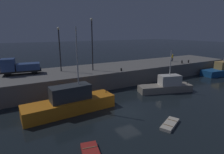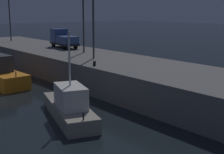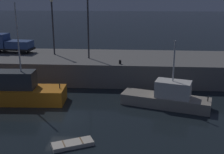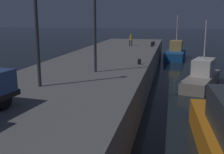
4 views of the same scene
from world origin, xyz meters
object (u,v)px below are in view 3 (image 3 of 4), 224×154
dinghy_orange_near (73,144)px  lamp_post_central (88,18)px  lamp_post_east (53,22)px  utility_truck (11,44)px  fishing_boat_orange (168,97)px  bollard_central (120,62)px  fishing_boat_blue (12,91)px

dinghy_orange_near → lamp_post_central: (-1.29, 16.59, 7.63)m
dinghy_orange_near → lamp_post_east: (-6.24, 18.59, 6.89)m
utility_truck → fishing_boat_orange: bearing=-29.2°
utility_truck → bollard_central: (15.26, -5.49, -1.00)m
fishing_boat_orange → bollard_central: bearing=130.2°
fishing_boat_orange → bollard_central: fishing_boat_orange is taller
fishing_boat_blue → fishing_boat_orange: bearing=-0.2°
utility_truck → fishing_boat_blue: bearing=-67.5°
utility_truck → lamp_post_central: bearing=-13.6°
fishing_boat_blue → lamp_post_east: (1.60, 10.48, 5.87)m
dinghy_orange_near → utility_truck: 23.31m
lamp_post_east → utility_truck: (-6.25, 0.71, -3.05)m
fishing_boat_orange → lamp_post_central: 14.13m
lamp_post_central → utility_truck: (-11.20, 2.71, -3.78)m
dinghy_orange_near → bollard_central: 14.38m
fishing_boat_blue → lamp_post_east: bearing=81.3°
lamp_post_central → utility_truck: 12.13m
bollard_central → lamp_post_east: bearing=152.1°
dinghy_orange_near → bollard_central: bearing=78.7°
lamp_post_east → fishing_boat_blue: bearing=-98.7°
utility_truck → bollard_central: size_ratio=13.03×
fishing_boat_blue → fishing_boat_orange: 15.50m
bollard_central → fishing_boat_orange: bearing=-49.8°
lamp_post_central → fishing_boat_blue: bearing=-127.7°
fishing_boat_blue → lamp_post_central: (6.55, 8.48, 6.60)m
dinghy_orange_near → lamp_post_central: bearing=94.5°
lamp_post_east → bollard_central: 10.97m
dinghy_orange_near → bollard_central: size_ratio=6.89×
bollard_central → lamp_post_central: bearing=145.6°
lamp_post_east → lamp_post_central: size_ratio=0.84×
fishing_boat_orange → lamp_post_east: size_ratio=1.21×
dinghy_orange_near → lamp_post_east: size_ratio=0.43×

